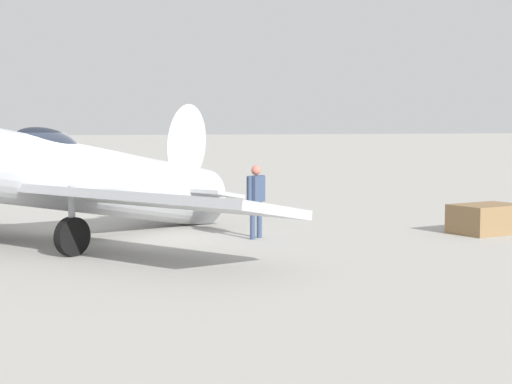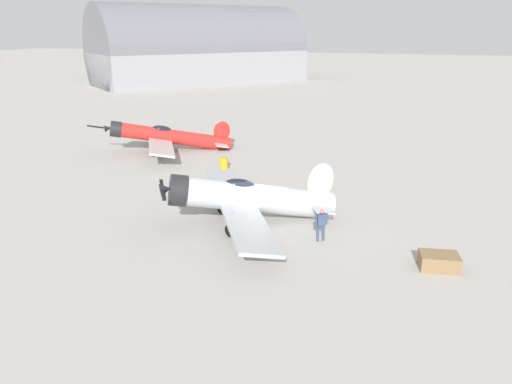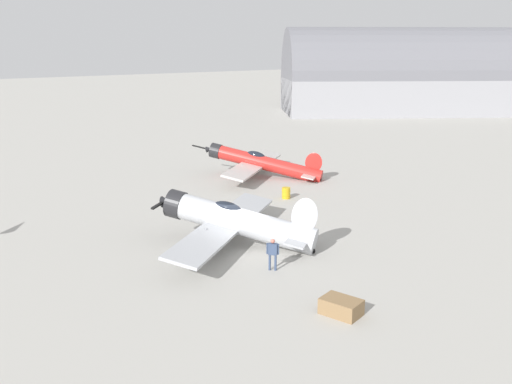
# 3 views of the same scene
# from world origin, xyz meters

# --- Properties ---
(ground_plane) EXTENTS (400.00, 400.00, 0.00)m
(ground_plane) POSITION_xyz_m (0.00, 0.00, 0.00)
(ground_plane) COLOR #A8A59E
(airplane_foreground) EXTENTS (12.22, 9.62, 3.43)m
(airplane_foreground) POSITION_xyz_m (-0.27, 0.44, 1.49)
(airplane_foreground) COLOR #B7BABF
(airplane_foreground) RESTS_ON ground_plane
(airplane_mid_apron) EXTENTS (11.25, 10.92, 3.19)m
(airplane_mid_apron) POSITION_xyz_m (12.83, 12.77, 1.33)
(airplane_mid_apron) COLOR red
(airplane_mid_apron) RESTS_ON ground_plane
(ground_crew_mechanic) EXTENTS (0.48, 0.55, 1.73)m
(ground_crew_mechanic) POSITION_xyz_m (-1.21, -3.93, 1.04)
(ground_crew_mechanic) COLOR #384766
(ground_crew_mechanic) RESTS_ON ground_plane
(equipment_crate) EXTENTS (1.45, 1.88, 0.72)m
(equipment_crate) POSITION_xyz_m (-2.37, -9.58, 0.36)
(equipment_crate) COLOR olive
(equipment_crate) RESTS_ON ground_plane
(fuel_drum) EXTENTS (0.68, 0.68, 0.87)m
(fuel_drum) POSITION_xyz_m (9.38, 5.96, 0.44)
(fuel_drum) COLOR gold
(fuel_drum) RESTS_ON ground_plane
(distant_hangar) EXTENTS (42.99, 38.84, 17.54)m
(distant_hangar) POSITION_xyz_m (66.14, 35.43, 5.27)
(distant_hangar) COLOR #939399
(distant_hangar) RESTS_ON ground_plane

